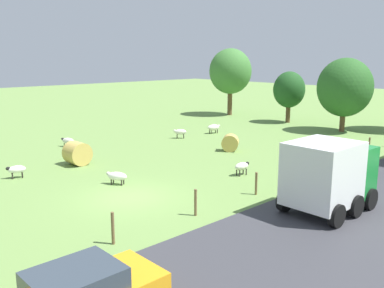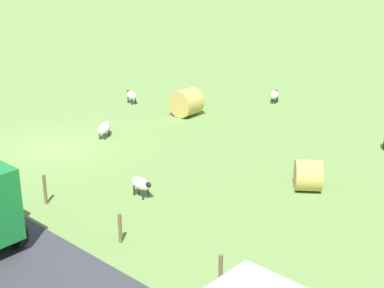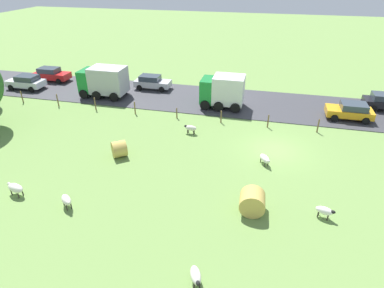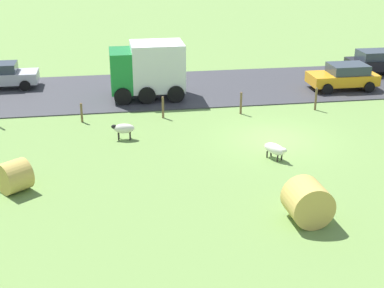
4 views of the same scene
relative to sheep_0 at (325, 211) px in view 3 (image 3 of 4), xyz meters
The scene contains 24 objects.
ground_plane 7.71m from the sheep_0, 21.03° to the left, with size 160.00×160.00×0.00m, color #6B8E47.
road_strip 16.47m from the sheep_0, ahead, with size 8.00×80.00×0.06m, color #38383D.
sheep_0 is the anchor object (origin of this frame).
sheep_1 6.01m from the sheep_0, 35.38° to the left, with size 1.20×0.96×0.70m.
sheep_2 12.81m from the sheep_0, 49.66° to the left, with size 0.53×1.10×0.76m.
sheep_3 18.46m from the sheep_0, 97.10° to the left, with size 0.81×1.33×0.81m.
sheep_4 14.82m from the sheep_0, 100.04° to the left, with size 1.01×1.07×0.78m.
sheep_5 8.44m from the sheep_0, 133.86° to the left, with size 1.17×0.85×0.70m.
hay_bale_0 4.04m from the sheep_0, 96.08° to the left, with size 1.47×1.47×1.29m, color tan.
hay_bale_1 14.50m from the sheep_0, 75.90° to the left, with size 1.21×1.21×1.00m, color tan.
fence_post_0 11.08m from the sheep_0, ahead, with size 0.12×0.12×1.24m, color brown.
fence_post_1 11.59m from the sheep_0, 17.39° to the left, with size 0.12×0.12×1.19m, color brown.
fence_post_2 13.42m from the sheep_0, 34.55° to the left, with size 0.12×0.12×1.15m, color brown.
fence_post_3 16.14m from the sheep_0, 46.78° to the left, with size 0.12×0.12×1.01m, color brown.
fence_post_4 19.38m from the sheep_0, 55.21° to the left, with size 0.12×0.12×1.22m, color brown.
fence_post_5 22.91m from the sheep_0, 61.15° to the left, with size 0.12×0.12×1.27m, color brown.
fence_post_6 26.62m from the sheep_0, 65.46° to the left, with size 0.12×0.12×1.27m, color brown.
fence_post_7 30.45m from the sheep_0, 68.71° to the left, with size 0.12×0.12×1.24m, color brown.
truck_0 16.78m from the sheep_0, 28.74° to the left, with size 2.77×4.15×3.16m.
truck_1 25.51m from the sheep_0, 54.81° to the left, with size 2.82×4.82×3.16m.
car_0 15.05m from the sheep_0, 14.58° to the right, with size 2.17×4.03×1.52m.
car_1 33.99m from the sheep_0, 64.32° to the left, with size 2.12×4.11×1.57m.
car_4 34.55m from the sheep_0, 58.80° to the left, with size 2.00×4.26×1.60m.
car_6 24.55m from the sheep_0, 42.74° to the left, with size 1.97×4.05×1.54m.
Camera 3 is at (-22.36, 1.26, 12.58)m, focal length 29.99 mm.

